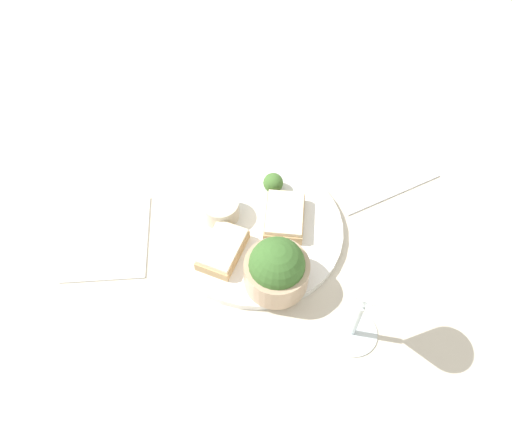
{
  "coord_description": "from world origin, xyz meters",
  "views": [
    {
      "loc": [
        0.46,
        -0.01,
        0.7
      ],
      "look_at": [
        0.0,
        0.0,
        0.03
      ],
      "focal_mm": 35.0,
      "sensor_mm": 36.0,
      "label": 1
    }
  ],
  "objects_px": {
    "cheese_toast_far": "(223,249)",
    "napkin": "(107,237)",
    "cheese_toast_near": "(284,216)",
    "sauce_ramekin": "(220,208)",
    "salad_bowl": "(277,268)",
    "fork": "(394,193)",
    "wine_glass": "(367,297)"
  },
  "relations": [
    {
      "from": "napkin",
      "to": "sauce_ramekin",
      "type": "bearing_deg",
      "value": 100.04
    },
    {
      "from": "napkin",
      "to": "cheese_toast_near",
      "type": "bearing_deg",
      "value": 93.86
    },
    {
      "from": "sauce_ramekin",
      "to": "wine_glass",
      "type": "relative_size",
      "value": 0.36
    },
    {
      "from": "wine_glass",
      "to": "napkin",
      "type": "relative_size",
      "value": 1.03
    },
    {
      "from": "sauce_ramekin",
      "to": "wine_glass",
      "type": "distance_m",
      "value": 0.3
    },
    {
      "from": "cheese_toast_far",
      "to": "wine_glass",
      "type": "height_order",
      "value": "wine_glass"
    },
    {
      "from": "salad_bowl",
      "to": "fork",
      "type": "height_order",
      "value": "salad_bowl"
    },
    {
      "from": "sauce_ramekin",
      "to": "wine_glass",
      "type": "bearing_deg",
      "value": 43.22
    },
    {
      "from": "cheese_toast_far",
      "to": "napkin",
      "type": "height_order",
      "value": "cheese_toast_far"
    },
    {
      "from": "cheese_toast_far",
      "to": "fork",
      "type": "xyz_separation_m",
      "value": [
        -0.12,
        0.3,
        -0.02
      ]
    },
    {
      "from": "cheese_toast_near",
      "to": "napkin",
      "type": "bearing_deg",
      "value": -86.14
    },
    {
      "from": "wine_glass",
      "to": "fork",
      "type": "bearing_deg",
      "value": 157.09
    },
    {
      "from": "cheese_toast_far",
      "to": "napkin",
      "type": "relative_size",
      "value": 0.63
    },
    {
      "from": "sauce_ramekin",
      "to": "fork",
      "type": "relative_size",
      "value": 0.34
    },
    {
      "from": "sauce_ramekin",
      "to": "napkin",
      "type": "distance_m",
      "value": 0.19
    },
    {
      "from": "sauce_ramekin",
      "to": "salad_bowl",
      "type": "bearing_deg",
      "value": 34.34
    },
    {
      "from": "sauce_ramekin",
      "to": "cheese_toast_near",
      "type": "relative_size",
      "value": 0.63
    },
    {
      "from": "napkin",
      "to": "fork",
      "type": "bearing_deg",
      "value": 99.4
    },
    {
      "from": "cheese_toast_near",
      "to": "wine_glass",
      "type": "relative_size",
      "value": 0.58
    },
    {
      "from": "salad_bowl",
      "to": "napkin",
      "type": "distance_m",
      "value": 0.29
    },
    {
      "from": "cheese_toast_near",
      "to": "wine_glass",
      "type": "xyz_separation_m",
      "value": [
        0.19,
        0.09,
        0.09
      ]
    },
    {
      "from": "cheese_toast_near",
      "to": "sauce_ramekin",
      "type": "bearing_deg",
      "value": -97.39
    },
    {
      "from": "salad_bowl",
      "to": "napkin",
      "type": "height_order",
      "value": "salad_bowl"
    },
    {
      "from": "cheese_toast_near",
      "to": "fork",
      "type": "distance_m",
      "value": 0.21
    },
    {
      "from": "napkin",
      "to": "wine_glass",
      "type": "bearing_deg",
      "value": 65.61
    },
    {
      "from": "sauce_ramekin",
      "to": "cheese_toast_far",
      "type": "bearing_deg",
      "value": 3.28
    },
    {
      "from": "salad_bowl",
      "to": "cheese_toast_far",
      "type": "xyz_separation_m",
      "value": [
        -0.05,
        -0.08,
        -0.03
      ]
    },
    {
      "from": "napkin",
      "to": "fork",
      "type": "height_order",
      "value": "same"
    },
    {
      "from": "wine_glass",
      "to": "salad_bowl",
      "type": "bearing_deg",
      "value": -126.79
    },
    {
      "from": "salad_bowl",
      "to": "fork",
      "type": "bearing_deg",
      "value": 128.76
    },
    {
      "from": "sauce_ramekin",
      "to": "cheese_toast_near",
      "type": "height_order",
      "value": "sauce_ramekin"
    },
    {
      "from": "wine_glass",
      "to": "sauce_ramekin",
      "type": "bearing_deg",
      "value": -136.78
    }
  ]
}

